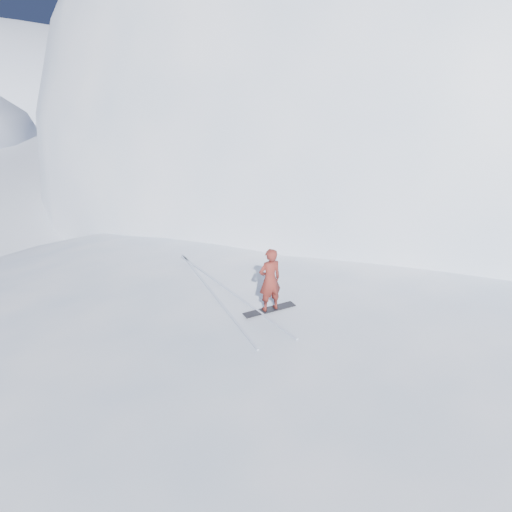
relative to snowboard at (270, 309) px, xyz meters
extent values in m
plane|color=white|center=(0.94, -3.02, -2.41)|extent=(400.00, 400.00, 0.00)
ellipsoid|color=white|center=(1.94, -0.02, -2.41)|extent=(36.00, 28.00, 4.80)
ellipsoid|color=white|center=(22.94, 22.98, -2.41)|extent=(60.00, 56.00, 56.00)
ellipsoid|color=white|center=(10.94, 16.98, -2.41)|extent=(28.00, 24.00, 18.00)
ellipsoid|color=white|center=(-1.06, 2.98, -2.41)|extent=(7.00, 6.30, 1.00)
ellipsoid|color=white|center=(7.94, 0.98, -2.41)|extent=(4.00, 3.60, 0.60)
cube|color=black|center=(0.00, 0.00, 0.00)|extent=(1.44, 0.43, 0.02)
imported|color=maroon|center=(0.00, 0.00, 0.84)|extent=(0.65, 0.46, 1.65)
cube|color=silver|center=(-1.12, 1.42, 0.01)|extent=(0.49, 5.99, 0.04)
cube|color=silver|center=(-0.65, 1.42, 0.01)|extent=(1.52, 5.83, 0.04)
camera|label=1|loc=(-3.86, -9.45, 5.74)|focal=32.00mm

